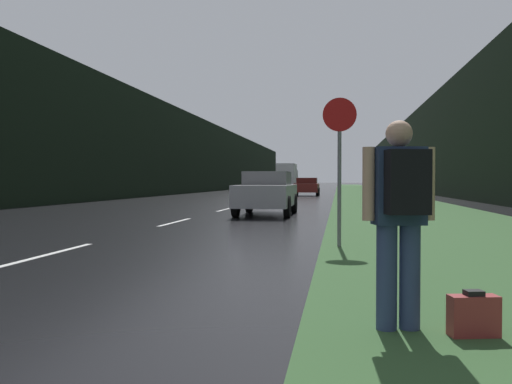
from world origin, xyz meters
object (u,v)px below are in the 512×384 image
suitcase (474,316)px  car_oncoming (267,186)px  hitchhiker_with_backpack (400,211)px  car_passing_far (307,187)px  car_passing_near (267,193)px  delivery_truck (287,176)px  stop_sign (339,158)px

suitcase → car_oncoming: (-7.94, 47.86, 0.55)m
hitchhiker_with_backpack → car_passing_far: hitchhiker_with_backpack is taller
suitcase → car_passing_near: car_passing_near is taller
suitcase → car_oncoming: bearing=86.8°
hitchhiker_with_backpack → suitcase: bearing=-21.2°
car_passing_far → delivery_truck: bearing=-81.7°
suitcase → hitchhiker_with_backpack: bearing=158.8°
stop_sign → hitchhiker_with_backpack: bearing=-85.1°
suitcase → delivery_truck: (-7.94, 69.11, 1.63)m
hitchhiker_with_backpack → suitcase: hitchhiker_with_backpack is taller
suitcase → car_oncoming: 48.51m
suitcase → car_passing_far: 39.21m
car_passing_far → car_oncoming: size_ratio=0.92×
car_oncoming → suitcase: bearing=-80.6°
car_passing_near → delivery_truck: bearing=-85.4°
hitchhiker_with_backpack → delivery_truck: 69.42m
car_passing_near → delivery_truck: 54.64m
car_oncoming → delivery_truck: 21.28m
car_passing_far → hitchhiker_with_backpack: bearing=94.4°
suitcase → car_passing_far: bearing=82.6°
car_passing_far → car_passing_near: bearing=90.0°
suitcase → car_passing_far: (-3.54, 39.04, 0.56)m
stop_sign → delivery_truck: bearing=96.2°
car_oncoming → delivery_truck: bearing=90.0°
hitchhiker_with_backpack → car_passing_near: (-3.00, 14.58, -0.19)m
car_passing_far → suitcase: bearing=95.2°
suitcase → car_passing_near: 15.09m
delivery_truck → suitcase: bearing=-83.4°
car_oncoming → delivery_truck: size_ratio=0.56×
car_oncoming → delivery_truck: (-0.00, 21.25, 1.08)m
hitchhiker_with_backpack → suitcase: size_ratio=4.27×
car_passing_near → hitchhiker_with_backpack: bearing=101.6°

